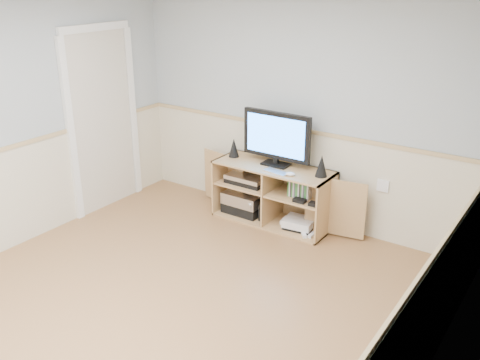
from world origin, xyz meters
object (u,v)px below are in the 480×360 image
at_px(game_consoles, 298,223).
at_px(monitor, 276,137).
at_px(media_cabinet, 275,192).
at_px(keyboard, 276,172).

bearing_deg(game_consoles, monitor, 169.79).
bearing_deg(media_cabinet, game_consoles, -11.71).
bearing_deg(monitor, game_consoles, -10.21).
bearing_deg(keyboard, media_cabinet, 130.21).
relative_size(media_cabinet, keyboard, 7.58).
distance_m(keyboard, game_consoles, 0.64).
height_order(media_cabinet, keyboard, keyboard).
xyz_separation_m(media_cabinet, game_consoles, (0.34, -0.07, -0.26)).
xyz_separation_m(keyboard, game_consoles, (0.22, 0.13, -0.59)).
distance_m(media_cabinet, keyboard, 0.40).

